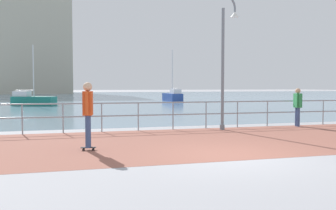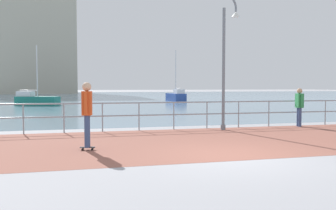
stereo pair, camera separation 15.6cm
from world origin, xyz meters
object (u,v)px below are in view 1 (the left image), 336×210
object	(u,v)px
sailboat_teal	(32,100)
sailboat_ivory	(173,96)
skateboarder	(88,109)
lamppost	(226,55)
bystander	(298,104)

from	to	relation	value
sailboat_teal	sailboat_ivory	bearing A→B (deg)	21.87
sailboat_ivory	skateboarder	bearing A→B (deg)	-109.88
skateboarder	sailboat_teal	xyz separation A→B (m)	(-3.84, 23.42, -0.60)
lamppost	skateboarder	size ratio (longest dim) A/B	2.93
lamppost	sailboat_ivory	world-z (taller)	sailboat_ivory
lamppost	sailboat_teal	world-z (taller)	lamppost
bystander	sailboat_teal	bearing A→B (deg)	122.61
lamppost	bystander	bearing A→B (deg)	3.74
bystander	skateboarder	bearing A→B (deg)	-158.39
skateboarder	sailboat_teal	bearing A→B (deg)	99.31
bystander	sailboat_teal	xyz separation A→B (m)	(-12.73, 19.90, -0.45)
sailboat_ivory	sailboat_teal	distance (m)	15.51
bystander	lamppost	bearing A→B (deg)	-176.26
skateboarder	sailboat_ivory	world-z (taller)	sailboat_ivory
skateboarder	sailboat_ivory	distance (m)	31.05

